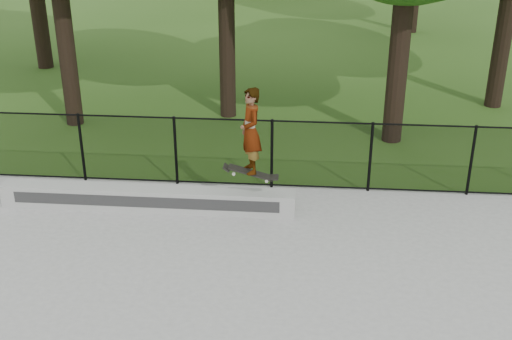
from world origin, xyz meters
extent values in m
cube|color=#B1B1AC|center=(-2.34, 4.70, 0.29)|extent=(5.74, 0.40, 0.45)
cube|color=black|center=(-0.29, 4.42, 1.05)|extent=(0.82, 0.23, 0.24)
imported|color=#C2FDFF|center=(-0.29, 4.42, 1.86)|extent=(0.57, 0.68, 1.58)
cylinder|color=black|center=(-4.00, 5.90, 0.81)|extent=(0.06, 0.06, 1.50)
cylinder|color=black|center=(-2.00, 5.90, 0.81)|extent=(0.06, 0.06, 1.50)
cylinder|color=black|center=(0.00, 5.90, 0.81)|extent=(0.06, 0.06, 1.50)
cylinder|color=black|center=(2.00, 5.90, 0.81)|extent=(0.06, 0.06, 1.50)
cylinder|color=black|center=(4.00, 5.90, 0.81)|extent=(0.06, 0.06, 1.50)
cylinder|color=black|center=(0.00, 5.90, 1.53)|extent=(16.00, 0.04, 0.04)
cylinder|color=black|center=(0.00, 5.90, 0.11)|extent=(16.00, 0.04, 0.04)
cube|color=black|center=(0.00, 5.90, 0.81)|extent=(16.00, 0.01, 1.50)
cylinder|color=black|center=(-1.50, 10.50, 2.49)|extent=(0.44, 0.44, 4.98)
cylinder|color=black|center=(2.80, 9.00, 2.29)|extent=(0.44, 0.44, 4.58)
cylinder|color=black|center=(6.00, 12.00, 2.59)|extent=(0.44, 0.44, 5.18)
cylinder|color=black|center=(-5.50, 9.50, 2.39)|extent=(0.44, 0.44, 4.78)
camera|label=1|loc=(0.74, -6.19, 5.87)|focal=45.00mm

